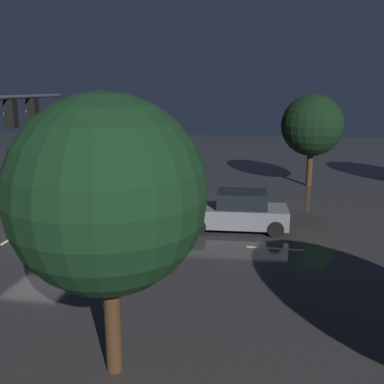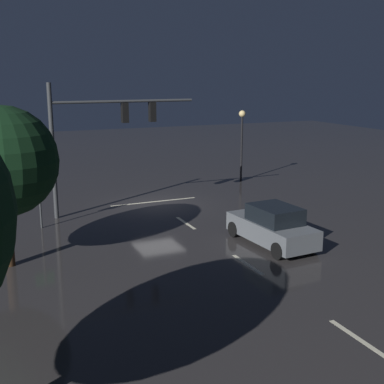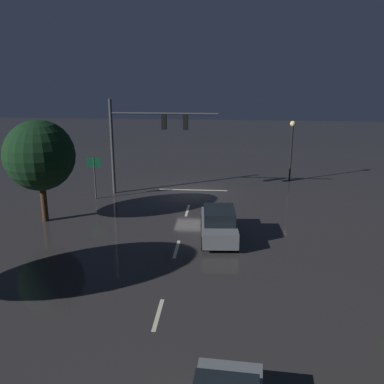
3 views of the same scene
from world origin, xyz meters
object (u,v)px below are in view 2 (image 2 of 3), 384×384
car_approaching (272,226)px  route_sign (39,184)px  street_lamp_left_kerb (242,131)px  tree_right_far (2,162)px  traffic_signal_assembly (100,127)px

car_approaching → route_sign: size_ratio=1.55×
street_lamp_left_kerb → tree_right_far: tree_right_far is taller
traffic_signal_assembly → car_approaching: size_ratio=1.67×
route_sign → street_lamp_left_kerb: bearing=-156.9°
car_approaching → traffic_signal_assembly: bearing=-55.9°
street_lamp_left_kerb → tree_right_far: (15.56, 10.38, 0.62)m
car_approaching → street_lamp_left_kerb: bearing=-113.3°
traffic_signal_assembly → tree_right_far: traffic_signal_assembly is taller
tree_right_far → street_lamp_left_kerb: bearing=-146.3°
traffic_signal_assembly → route_sign: size_ratio=2.58×
route_sign → tree_right_far: bearing=69.0°
street_lamp_left_kerb → traffic_signal_assembly: bearing=22.7°
traffic_signal_assembly → car_approaching: 10.10m
traffic_signal_assembly → car_approaching: bearing=124.1°
route_sign → tree_right_far: 5.16m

